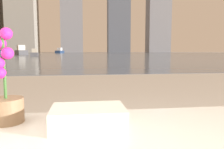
% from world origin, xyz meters
% --- Properties ---
extents(potted_orchid, '(0.14, 0.14, 0.39)m').
position_xyz_m(potted_orchid, '(-0.54, 0.86, 0.59)').
color(potted_orchid, '#8C6B4C').
rests_on(potted_orchid, bathtub).
extents(towel_stack, '(0.28, 0.19, 0.08)m').
position_xyz_m(towel_stack, '(-0.21, 0.77, 0.52)').
color(towel_stack, silver).
rests_on(towel_stack, bathtub).
extents(harbor_water, '(180.00, 110.00, 0.01)m').
position_xyz_m(harbor_water, '(0.00, 62.00, 0.01)').
color(harbor_water, slate).
rests_on(harbor_water, ground_plane).
extents(harbor_boat_0, '(2.86, 5.45, 1.94)m').
position_xyz_m(harbor_boat_0, '(-8.62, 80.88, 0.69)').
color(harbor_boat_0, navy).
rests_on(harbor_boat_0, harbor_water).
extents(harbor_boat_2, '(1.50, 3.18, 1.15)m').
position_xyz_m(harbor_boat_2, '(-7.90, 36.06, 0.41)').
color(harbor_boat_2, '#4C4C51').
rests_on(harbor_boat_2, harbor_water).
extents(harbor_boat_4, '(3.91, 5.61, 2.00)m').
position_xyz_m(harbor_boat_4, '(-13.31, 48.62, 0.71)').
color(harbor_boat_4, '#4C4C51').
rests_on(harbor_boat_4, harbor_water).
extents(skyline_tower_3, '(11.88, 6.36, 39.79)m').
position_xyz_m(skyline_tower_3, '(18.93, 118.00, 19.89)').
color(skyline_tower_3, '#4C515B').
rests_on(skyline_tower_3, ground_plane).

